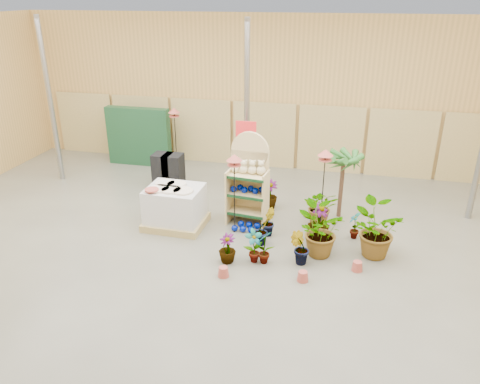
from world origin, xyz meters
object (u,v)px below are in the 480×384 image
object	(u,v)px
display_shelf	(249,182)
bird_table_front	(234,160)
potted_plant_2	(318,232)
pallet_stack	(175,207)

from	to	relation	value
display_shelf	bird_table_front	world-z (taller)	display_shelf
display_shelf	potted_plant_2	distance (m)	2.17
display_shelf	pallet_stack	bearing A→B (deg)	-150.80
pallet_stack	potted_plant_2	world-z (taller)	potted_plant_2
pallet_stack	bird_table_front	xyz separation A→B (m)	(1.41, 0.01, 1.25)
bird_table_front	potted_plant_2	world-z (taller)	bird_table_front
display_shelf	pallet_stack	world-z (taller)	display_shelf
display_shelf	pallet_stack	size ratio (longest dim) A/B	1.57
display_shelf	pallet_stack	xyz separation A→B (m)	(-1.59, -0.67, -0.50)
pallet_stack	potted_plant_2	xyz separation A→B (m)	(3.31, -0.57, 0.06)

